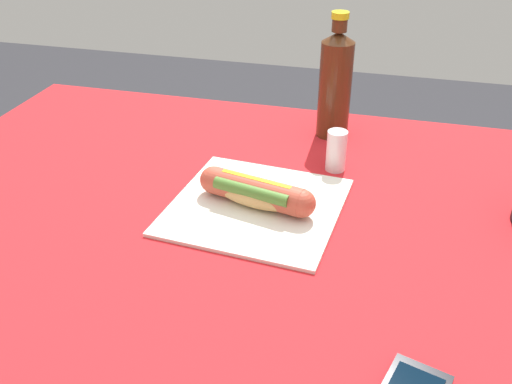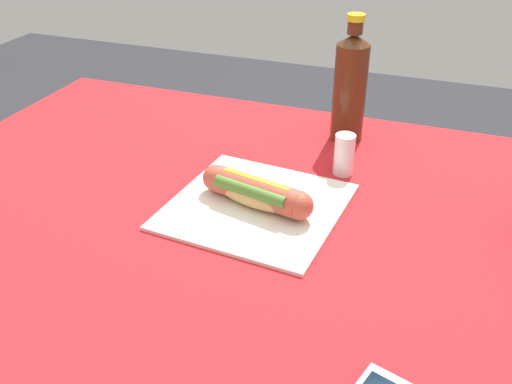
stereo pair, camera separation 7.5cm
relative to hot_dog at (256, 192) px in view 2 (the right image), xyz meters
name	(u,v)px [view 2 (the right image)]	position (x,y,z in m)	size (l,w,h in m)	color
dining_table	(224,282)	(0.04, 0.04, -0.16)	(1.18, 0.94, 0.77)	brown
paper_wrapper	(256,206)	(0.00, 0.00, -0.03)	(0.26, 0.26, 0.01)	silver
hot_dog	(256,192)	(0.00, 0.00, 0.00)	(0.20, 0.09, 0.05)	tan
soda_bottle	(350,86)	(-0.08, -0.31, 0.08)	(0.06, 0.06, 0.24)	#4C2814
salt_shaker	(344,154)	(-0.11, -0.16, 0.01)	(0.04, 0.04, 0.07)	silver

